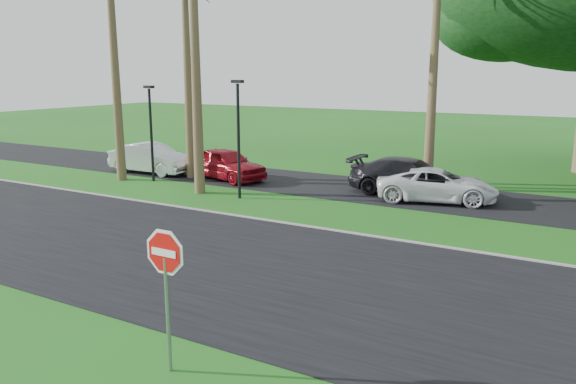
% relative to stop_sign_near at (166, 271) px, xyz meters
% --- Properties ---
extents(ground, '(120.00, 120.00, 0.00)m').
position_rel_stop_sign_near_xyz_m(ground, '(-0.50, 3.00, -1.77)').
color(ground, '#1C5615').
rests_on(ground, ground).
extents(road, '(120.00, 8.00, 0.02)m').
position_rel_stop_sign_near_xyz_m(road, '(-0.50, 5.00, -1.76)').
color(road, black).
rests_on(road, ground).
extents(parking_strip, '(120.00, 5.00, 0.02)m').
position_rel_stop_sign_near_xyz_m(parking_strip, '(-0.50, 15.50, -1.76)').
color(parking_strip, black).
rests_on(parking_strip, ground).
extents(curb, '(120.00, 0.12, 0.06)m').
position_rel_stop_sign_near_xyz_m(curb, '(-0.50, 9.05, -1.74)').
color(curb, gray).
rests_on(curb, ground).
extents(stop_sign_near, '(1.05, 0.07, 2.62)m').
position_rel_stop_sign_near_xyz_m(stop_sign_near, '(0.00, 0.00, 0.00)').
color(stop_sign_near, gray).
rests_on(stop_sign_near, ground).
extents(streetlight_left, '(0.45, 0.25, 4.34)m').
position_rel_stop_sign_near_xyz_m(streetlight_left, '(-12.00, 12.50, 0.72)').
color(streetlight_left, black).
rests_on(streetlight_left, ground).
extents(streetlight_right, '(0.45, 0.25, 4.64)m').
position_rel_stop_sign_near_xyz_m(streetlight_right, '(-6.50, 11.50, 0.88)').
color(streetlight_right, black).
rests_on(streetlight_right, ground).
extents(car_silver, '(4.48, 1.63, 1.47)m').
position_rel_stop_sign_near_xyz_m(car_silver, '(-13.46, 13.96, -1.04)').
color(car_silver, silver).
rests_on(car_silver, ground).
extents(car_red, '(4.58, 2.71, 1.46)m').
position_rel_stop_sign_near_xyz_m(car_red, '(-9.28, 14.46, -1.04)').
color(car_red, maroon).
rests_on(car_red, ground).
extents(car_dark, '(5.09, 2.12, 1.47)m').
position_rel_stop_sign_near_xyz_m(car_dark, '(-0.76, 15.42, -1.04)').
color(car_dark, black).
rests_on(car_dark, ground).
extents(car_minivan, '(4.95, 3.17, 1.27)m').
position_rel_stop_sign_near_xyz_m(car_minivan, '(0.48, 14.82, -1.14)').
color(car_minivan, white).
rests_on(car_minivan, ground).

